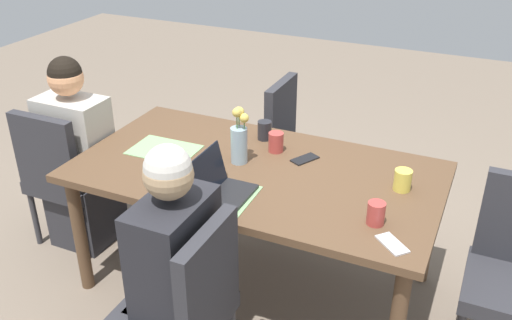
{
  "coord_description": "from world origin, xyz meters",
  "views": [
    {
      "loc": [
        1.06,
        -2.33,
        2.13
      ],
      "look_at": [
        0.0,
        0.0,
        0.79
      ],
      "focal_mm": 39.72,
      "sensor_mm": 36.0,
      "label": 1
    }
  ],
  "objects_px": {
    "laptop_near_left_near": "(218,190)",
    "flower_vase": "(239,139)",
    "chair_near_left_near": "(186,304)",
    "person_head_left_left_mid": "(80,164)",
    "coffee_mug_near_left": "(276,142)",
    "chair_far_right_near": "(296,142)",
    "coffee_mug_near_right": "(265,130)",
    "chair_head_left_left_mid": "(64,172)",
    "coffee_mug_centre_left": "(376,213)",
    "person_near_left_near": "(177,286)",
    "phone_silver": "(392,244)",
    "phone_black": "(305,159)",
    "coffee_mug_centre_right": "(403,180)",
    "dining_table": "(256,182)"
  },
  "relations": [
    {
      "from": "dining_table",
      "to": "coffee_mug_centre_right",
      "type": "relative_size",
      "value": 17.94
    },
    {
      "from": "chair_head_left_left_mid",
      "to": "coffee_mug_centre_left",
      "type": "relative_size",
      "value": 8.59
    },
    {
      "from": "person_head_left_left_mid",
      "to": "laptop_near_left_near",
      "type": "bearing_deg",
      "value": -15.28
    },
    {
      "from": "flower_vase",
      "to": "coffee_mug_near_left",
      "type": "bearing_deg",
      "value": 56.94
    },
    {
      "from": "coffee_mug_near_left",
      "to": "coffee_mug_near_right",
      "type": "height_order",
      "value": "same"
    },
    {
      "from": "flower_vase",
      "to": "person_near_left_near",
      "type": "bearing_deg",
      "value": -84.32
    },
    {
      "from": "chair_head_left_left_mid",
      "to": "coffee_mug_near_left",
      "type": "relative_size",
      "value": 8.29
    },
    {
      "from": "person_near_left_near",
      "to": "phone_silver",
      "type": "distance_m",
      "value": 0.92
    },
    {
      "from": "person_head_left_left_mid",
      "to": "coffee_mug_near_left",
      "type": "bearing_deg",
      "value": 12.53
    },
    {
      "from": "chair_far_right_near",
      "to": "laptop_near_left_near",
      "type": "xyz_separation_m",
      "value": [
        0.05,
        -1.19,
        0.29
      ]
    },
    {
      "from": "chair_far_right_near",
      "to": "person_head_left_left_mid",
      "type": "bearing_deg",
      "value": -140.14
    },
    {
      "from": "chair_far_right_near",
      "to": "flower_vase",
      "type": "height_order",
      "value": "flower_vase"
    },
    {
      "from": "coffee_mug_centre_left",
      "to": "laptop_near_left_near",
      "type": "bearing_deg",
      "value": -172.52
    },
    {
      "from": "coffee_mug_near_right",
      "to": "phone_black",
      "type": "bearing_deg",
      "value": -26.18
    },
    {
      "from": "dining_table",
      "to": "coffee_mug_centre_right",
      "type": "bearing_deg",
      "value": 7.71
    },
    {
      "from": "dining_table",
      "to": "laptop_near_left_near",
      "type": "height_order",
      "value": "laptop_near_left_near"
    },
    {
      "from": "chair_head_left_left_mid",
      "to": "person_head_left_left_mid",
      "type": "bearing_deg",
      "value": 51.24
    },
    {
      "from": "laptop_near_left_near",
      "to": "flower_vase",
      "type": "bearing_deg",
      "value": 100.73
    },
    {
      "from": "flower_vase",
      "to": "coffee_mug_near_right",
      "type": "relative_size",
      "value": 2.84
    },
    {
      "from": "chair_far_right_near",
      "to": "laptop_near_left_near",
      "type": "height_order",
      "value": "laptop_near_left_near"
    },
    {
      "from": "chair_far_right_near",
      "to": "phone_black",
      "type": "distance_m",
      "value": 0.76
    },
    {
      "from": "laptop_near_left_near",
      "to": "coffee_mug_near_left",
      "type": "relative_size",
      "value": 2.95
    },
    {
      "from": "person_near_left_near",
      "to": "laptop_near_left_near",
      "type": "height_order",
      "value": "person_near_left_near"
    },
    {
      "from": "coffee_mug_centre_right",
      "to": "chair_far_right_near",
      "type": "bearing_deg",
      "value": 137.31
    },
    {
      "from": "chair_head_left_left_mid",
      "to": "chair_far_right_near",
      "type": "bearing_deg",
      "value": 40.59
    },
    {
      "from": "chair_near_left_near",
      "to": "person_near_left_near",
      "type": "distance_m",
      "value": 0.1
    },
    {
      "from": "dining_table",
      "to": "phone_silver",
      "type": "bearing_deg",
      "value": -25.11
    },
    {
      "from": "person_near_left_near",
      "to": "coffee_mug_centre_right",
      "type": "bearing_deg",
      "value": 47.83
    },
    {
      "from": "chair_near_left_near",
      "to": "flower_vase",
      "type": "bearing_deg",
      "value": 100.32
    },
    {
      "from": "coffee_mug_near_left",
      "to": "phone_silver",
      "type": "height_order",
      "value": "coffee_mug_near_left"
    },
    {
      "from": "laptop_near_left_near",
      "to": "coffee_mug_centre_left",
      "type": "xyz_separation_m",
      "value": [
        0.72,
        0.09,
        0.01
      ]
    },
    {
      "from": "coffee_mug_near_right",
      "to": "coffee_mug_centre_left",
      "type": "distance_m",
      "value": 0.98
    },
    {
      "from": "chair_near_left_near",
      "to": "coffee_mug_centre_right",
      "type": "height_order",
      "value": "chair_near_left_near"
    },
    {
      "from": "flower_vase",
      "to": "coffee_mug_near_right",
      "type": "height_order",
      "value": "flower_vase"
    },
    {
      "from": "coffee_mug_near_left",
      "to": "coffee_mug_near_right",
      "type": "distance_m",
      "value": 0.17
    },
    {
      "from": "person_near_left_near",
      "to": "coffee_mug_near_right",
      "type": "relative_size",
      "value": 11.09
    },
    {
      "from": "coffee_mug_centre_right",
      "to": "person_head_left_left_mid",
      "type": "bearing_deg",
      "value": -176.04
    },
    {
      "from": "coffee_mug_near_right",
      "to": "laptop_near_left_near",
      "type": "bearing_deg",
      "value": -84.74
    },
    {
      "from": "laptop_near_left_near",
      "to": "phone_silver",
      "type": "distance_m",
      "value": 0.82
    },
    {
      "from": "dining_table",
      "to": "coffee_mug_centre_right",
      "type": "distance_m",
      "value": 0.74
    },
    {
      "from": "person_head_left_left_mid",
      "to": "coffee_mug_near_right",
      "type": "distance_m",
      "value": 1.15
    },
    {
      "from": "person_head_left_left_mid",
      "to": "phone_black",
      "type": "height_order",
      "value": "person_head_left_left_mid"
    },
    {
      "from": "chair_near_left_near",
      "to": "coffee_mug_near_left",
      "type": "distance_m",
      "value": 1.07
    },
    {
      "from": "coffee_mug_near_left",
      "to": "coffee_mug_centre_left",
      "type": "relative_size",
      "value": 1.04
    },
    {
      "from": "dining_table",
      "to": "person_near_left_near",
      "type": "distance_m",
      "value": 0.75
    },
    {
      "from": "coffee_mug_centre_left",
      "to": "phone_black",
      "type": "distance_m",
      "value": 0.66
    },
    {
      "from": "chair_near_left_near",
      "to": "chair_far_right_near",
      "type": "xyz_separation_m",
      "value": [
        -0.13,
        1.65,
        0.0
      ]
    },
    {
      "from": "phone_black",
      "to": "coffee_mug_centre_right",
      "type": "bearing_deg",
      "value": -72.38
    },
    {
      "from": "phone_silver",
      "to": "laptop_near_left_near",
      "type": "bearing_deg",
      "value": 40.4
    },
    {
      "from": "chair_near_left_near",
      "to": "chair_head_left_left_mid",
      "type": "xyz_separation_m",
      "value": [
        -1.25,
        0.69,
        0.0
      ]
    }
  ]
}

